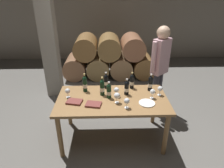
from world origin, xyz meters
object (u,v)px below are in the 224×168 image
object	(u,v)px
wine_glass_1	(117,96)
serving_plate	(147,103)
wine_bottle_4	(132,81)
wine_glass_4	(68,91)
leather_ledger	(93,104)
wine_glass_2	(152,92)
wine_glass_3	(160,89)
tasting_notebook	(74,102)
dining_table	(112,104)
wine_bottle_1	(127,88)
wine_bottle_6	(102,87)
wine_bottle_0	(106,81)
wine_bottle_2	(85,84)
wine_bottle_5	(109,91)
wine_bottle_3	(150,83)
wine_glass_5	(127,101)
wine_glass_0	(116,90)
sommelier_presenting	(160,63)

from	to	relation	value
wine_glass_1	serving_plate	distance (m)	0.46
wine_bottle_4	serving_plate	bearing A→B (deg)	-71.68
wine_glass_4	wine_bottle_4	bearing A→B (deg)	15.78
leather_ledger	serving_plate	bearing A→B (deg)	12.86
wine_glass_2	wine_glass_3	distance (m)	0.17
tasting_notebook	dining_table	bearing A→B (deg)	22.26
dining_table	leather_ledger	bearing A→B (deg)	-147.26
wine_bottle_1	wine_bottle_6	world-z (taller)	wine_bottle_6
wine_bottle_0	wine_bottle_6	distance (m)	0.24
wine_glass_1	wine_glass_3	distance (m)	0.72
wine_bottle_2	wine_bottle_5	distance (m)	0.45
wine_bottle_2	wine_bottle_3	distance (m)	1.07
serving_plate	wine_bottle_0	bearing A→B (deg)	139.14
wine_glass_2	tasting_notebook	size ratio (longest dim) A/B	0.69
wine_bottle_2	wine_glass_3	world-z (taller)	wine_bottle_2
wine_bottle_6	wine_glass_5	world-z (taller)	wine_bottle_6
wine_bottle_4	wine_glass_3	size ratio (longest dim) A/B	1.86
wine_bottle_6	leather_ledger	distance (m)	0.35
wine_bottle_5	serving_plate	world-z (taller)	wine_bottle_5
wine_glass_0	leather_ledger	world-z (taller)	wine_glass_0
wine_glass_2	wine_glass_4	size ratio (longest dim) A/B	1.00
wine_bottle_2	wine_glass_0	size ratio (longest dim) A/B	2.00
serving_plate	wine_glass_0	bearing A→B (deg)	153.05
wine_bottle_2	wine_glass_1	world-z (taller)	wine_bottle_2
wine_glass_3	sommelier_presenting	bearing A→B (deg)	77.57
wine_bottle_1	wine_bottle_4	world-z (taller)	wine_bottle_4
wine_glass_5	leather_ledger	bearing A→B (deg)	169.98
wine_bottle_4	wine_bottle_6	bearing A→B (deg)	-155.74
wine_bottle_6	leather_ledger	size ratio (longest dim) A/B	1.40
wine_bottle_4	wine_glass_5	world-z (taller)	wine_bottle_4
wine_bottle_1	wine_bottle_4	distance (m)	0.25
wine_bottle_3	tasting_notebook	xyz separation A→B (m)	(-1.20, -0.35, -0.11)
dining_table	wine_glass_2	world-z (taller)	wine_glass_2
dining_table	wine_glass_2	xyz separation A→B (m)	(0.61, -0.01, 0.20)
wine_glass_0	serving_plate	xyz separation A→B (m)	(0.44, -0.22, -0.10)
wine_glass_1	serving_plate	world-z (taller)	wine_glass_1
wine_bottle_6	tasting_notebook	bearing A→B (deg)	-151.79
wine_bottle_2	wine_glass_4	world-z (taller)	wine_bottle_2
wine_bottle_2	wine_glass_5	distance (m)	0.82
wine_bottle_3	wine_glass_1	bearing A→B (deg)	-146.74
wine_bottle_3	wine_glass_3	size ratio (longest dim) A/B	1.90
wine_glass_1	wine_glass_4	bearing A→B (deg)	166.65
wine_glass_5	sommelier_presenting	bearing A→B (deg)	55.27
wine_bottle_2	serving_plate	size ratio (longest dim) A/B	1.29
wine_bottle_4	wine_bottle_5	xyz separation A→B (m)	(-0.39, -0.32, -0.01)
dining_table	leather_ledger	size ratio (longest dim) A/B	7.73
wine_bottle_1	sommelier_presenting	size ratio (longest dim) A/B	0.16
wine_glass_1	leather_ledger	world-z (taller)	wine_glass_1
wine_glass_0	wine_glass_1	xyz separation A→B (m)	(-0.00, -0.19, 0.01)
wine_glass_4	tasting_notebook	world-z (taller)	wine_glass_4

